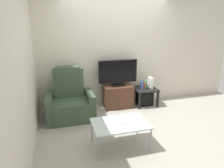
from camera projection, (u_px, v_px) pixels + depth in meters
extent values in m
plane|color=#9E998E|center=(131.00, 122.00, 4.11)|extent=(6.40, 6.40, 0.00)
cube|color=beige|center=(116.00, 52.00, 4.77)|extent=(6.40, 0.06, 2.60)
cube|color=beige|center=(26.00, 65.00, 3.25)|extent=(0.06, 4.48, 2.60)
cube|color=#4C2D1E|center=(118.00, 96.00, 4.81)|extent=(0.68, 0.43, 0.53)
cube|color=black|center=(121.00, 95.00, 4.60)|extent=(0.63, 0.02, 0.02)
cube|color=black|center=(120.00, 93.00, 4.63)|extent=(0.34, 0.11, 0.04)
cube|color=black|center=(118.00, 85.00, 4.75)|extent=(0.32, 0.20, 0.03)
cube|color=black|center=(118.00, 83.00, 4.74)|extent=(0.06, 0.04, 0.05)
cube|color=black|center=(118.00, 71.00, 4.65)|extent=(0.93, 0.05, 0.54)
cube|color=black|center=(118.00, 72.00, 4.63)|extent=(0.86, 0.01, 0.48)
cube|color=#384C38|center=(71.00, 109.00, 4.20)|extent=(0.70, 0.72, 0.42)
cube|color=#384C38|center=(68.00, 82.00, 4.30)|extent=(0.64, 0.20, 0.62)
cube|color=#384C38|center=(67.00, 71.00, 4.25)|extent=(0.50, 0.26, 0.20)
cube|color=#384C38|center=(50.00, 109.00, 4.07)|extent=(0.14, 0.68, 0.56)
cube|color=#384C38|center=(90.00, 104.00, 4.29)|extent=(0.14, 0.68, 0.56)
cube|color=black|center=(145.00, 89.00, 4.90)|extent=(0.54, 0.54, 0.04)
cube|color=black|center=(140.00, 101.00, 4.68)|extent=(0.04, 0.04, 0.39)
cube|color=black|center=(158.00, 99.00, 4.80)|extent=(0.04, 0.04, 0.39)
cube|color=black|center=(132.00, 95.00, 5.12)|extent=(0.04, 0.04, 0.39)
cube|color=black|center=(149.00, 93.00, 5.24)|extent=(0.04, 0.04, 0.39)
cube|color=black|center=(145.00, 98.00, 4.97)|extent=(0.33, 0.33, 0.33)
cube|color=#3366B2|center=(142.00, 85.00, 4.82)|extent=(0.04, 0.10, 0.20)
cube|color=red|center=(143.00, 85.00, 4.83)|extent=(0.03, 0.14, 0.18)
cube|color=#388C4C|center=(145.00, 85.00, 4.84)|extent=(0.03, 0.12, 0.20)
cube|color=white|center=(150.00, 83.00, 4.90)|extent=(0.07, 0.20, 0.26)
cube|color=#B2C6C1|center=(120.00, 123.00, 3.18)|extent=(0.90, 0.60, 0.02)
cylinder|color=gray|center=(98.00, 149.00, 2.89)|extent=(0.02, 0.02, 0.41)
cylinder|color=gray|center=(151.00, 140.00, 3.10)|extent=(0.02, 0.02, 0.41)
cylinder|color=gray|center=(92.00, 131.00, 3.38)|extent=(0.02, 0.02, 0.41)
cylinder|color=gray|center=(137.00, 124.00, 3.60)|extent=(0.02, 0.02, 0.41)
cube|color=#B7B7BC|center=(120.00, 122.00, 3.19)|extent=(0.15, 0.16, 0.01)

